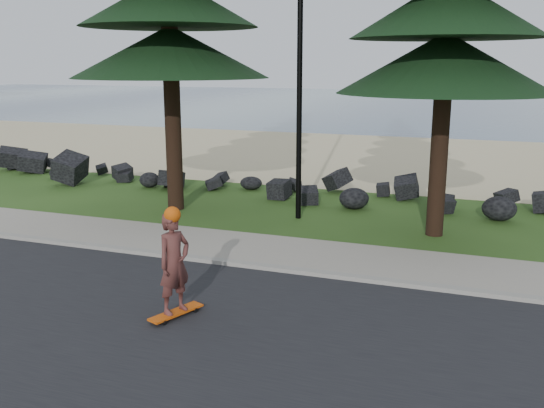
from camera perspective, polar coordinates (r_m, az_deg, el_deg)
The scene contains 9 objects.
ground at distance 12.98m, azimuth -1.82°, elevation -4.65°, with size 160.00×160.00×0.00m, color #274616.
road at distance 9.25m, azimuth -12.50°, elevation -12.54°, with size 160.00×7.00×0.02m, color black.
kerb at distance 12.18m, azimuth -3.41°, elevation -5.64°, with size 160.00×0.20×0.10m, color gray.
sidewalk at distance 13.14m, azimuth -1.50°, elevation -4.23°, with size 160.00×2.00×0.08m, color #9D9483.
beach_sand at distance 26.66m, azimuth 9.88°, elevation 4.43°, with size 160.00×15.00×0.01m, color #C6B784.
ocean at distance 62.76m, azimuth 16.00°, elevation 9.06°, with size 160.00×58.00×0.01m, color #39526D.
seawall_boulders at distance 18.12m, azimuth 4.78°, elevation 0.47°, with size 60.00×2.40×1.10m, color black, non-canonical shape.
lamp_post at distance 15.37m, azimuth 2.63°, elevation 13.77°, with size 0.25×0.14×8.14m.
skateboarder at distance 9.62m, azimuth -9.19°, elevation -5.56°, with size 0.57×0.99×1.81m.
Camera 1 is at (4.62, -11.46, 3.97)m, focal length 40.00 mm.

